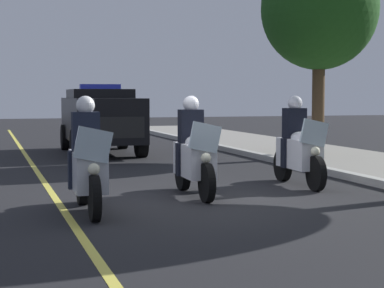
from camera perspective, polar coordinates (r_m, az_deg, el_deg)
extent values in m
plane|color=black|center=(10.93, 0.89, -4.92)|extent=(80.00, 80.00, 0.00)
cube|color=#E0D14C|center=(10.46, -11.00, -5.39)|extent=(48.00, 0.12, 0.01)
cylinder|color=black|center=(9.26, -8.30, -4.61)|extent=(0.64, 0.14, 0.64)
cylinder|color=black|center=(10.74, -9.33, -3.41)|extent=(0.64, 0.16, 0.64)
cube|color=silver|center=(9.94, -8.86, -2.27)|extent=(1.21, 0.47, 0.56)
ellipsoid|color=silver|center=(9.86, -8.85, -0.57)|extent=(0.57, 0.33, 0.24)
cube|color=silver|center=(9.28, -8.43, -0.06)|extent=(0.07, 0.56, 0.53)
sphere|color=#F9F4CC|center=(9.25, -8.36, -2.13)|extent=(0.17, 0.17, 0.17)
sphere|color=red|center=(9.39, -9.49, -0.45)|extent=(0.09, 0.09, 0.09)
sphere|color=#1933F2|center=(9.43, -7.56, -0.41)|extent=(0.09, 0.09, 0.09)
cube|color=black|center=(10.12, -9.05, 1.02)|extent=(0.29, 0.41, 0.60)
cube|color=black|center=(10.13, -7.85, -2.14)|extent=(0.18, 0.14, 0.56)
cube|color=black|center=(10.09, -10.10, -2.20)|extent=(0.18, 0.14, 0.56)
sphere|color=white|center=(10.09, -9.06, 3.28)|extent=(0.28, 0.28, 0.28)
cylinder|color=black|center=(10.77, 1.26, -3.33)|extent=(0.64, 0.14, 0.64)
cylinder|color=black|center=(12.20, -0.79, -2.45)|extent=(0.64, 0.16, 0.64)
cube|color=white|center=(11.43, 0.20, -1.38)|extent=(1.21, 0.47, 0.56)
ellipsoid|color=white|center=(11.36, 0.27, 0.10)|extent=(0.57, 0.33, 0.24)
cube|color=silver|center=(10.80, 1.11, 0.58)|extent=(0.07, 0.56, 0.53)
sphere|color=#F9F4CC|center=(10.76, 1.20, -1.20)|extent=(0.17, 0.17, 0.17)
sphere|color=red|center=(10.88, 0.11, 0.24)|extent=(0.09, 0.09, 0.09)
sphere|color=#1933F2|center=(10.97, 1.72, 0.27)|extent=(0.09, 0.09, 0.09)
cube|color=black|center=(11.61, -0.11, 1.47)|extent=(0.29, 0.41, 0.60)
cube|color=black|center=(11.65, 0.91, -1.28)|extent=(0.18, 0.14, 0.56)
cube|color=black|center=(11.54, -0.99, -1.33)|extent=(0.18, 0.14, 0.56)
sphere|color=silver|center=(11.58, -0.09, 3.45)|extent=(0.28, 0.28, 0.28)
cylinder|color=black|center=(12.25, 10.52, -2.49)|extent=(0.64, 0.14, 0.64)
cylinder|color=black|center=(13.60, 7.73, -1.80)|extent=(0.64, 0.16, 0.64)
cube|color=white|center=(12.87, 9.10, -0.81)|extent=(1.21, 0.47, 0.56)
ellipsoid|color=white|center=(12.80, 9.21, 0.51)|extent=(0.57, 0.33, 0.24)
cube|color=silver|center=(12.27, 10.36, 0.95)|extent=(0.07, 0.56, 0.53)
sphere|color=#F9F4CC|center=(12.24, 10.46, -0.61)|extent=(0.17, 0.17, 0.17)
sphere|color=red|center=(12.33, 9.42, 0.64)|extent=(0.09, 0.09, 0.09)
sphere|color=#1933F2|center=(12.46, 10.75, 0.67)|extent=(0.09, 0.09, 0.09)
cube|color=black|center=(13.04, 8.71, 1.73)|extent=(0.29, 0.41, 0.60)
cube|color=black|center=(13.11, 9.59, -0.73)|extent=(0.18, 0.14, 0.56)
cube|color=black|center=(12.94, 7.98, -0.77)|extent=(0.18, 0.14, 0.56)
sphere|color=silver|center=(13.01, 8.76, 3.48)|extent=(0.28, 0.28, 0.28)
cube|color=black|center=(19.99, -7.76, 2.12)|extent=(4.95, 2.03, 1.24)
cube|color=black|center=(20.28, -7.90, 4.13)|extent=(2.45, 1.81, 0.36)
cube|color=#2633D8|center=(20.08, -7.83, 4.87)|extent=(0.31, 1.21, 0.14)
cube|color=black|center=(17.63, -6.68, 1.40)|extent=(0.16, 1.62, 0.56)
cylinder|color=black|center=(18.65, -4.35, 0.09)|extent=(0.81, 0.30, 0.80)
cylinder|color=black|center=(18.38, -9.86, -0.02)|extent=(0.81, 0.30, 0.80)
cylinder|color=black|center=(21.69, -5.96, 0.66)|extent=(0.81, 0.30, 0.80)
cylinder|color=black|center=(21.46, -10.70, 0.57)|extent=(0.81, 0.30, 0.80)
cylinder|color=#4C3823|center=(18.69, 10.69, 3.27)|extent=(0.34, 0.34, 2.70)
ellipsoid|color=#1E4C19|center=(18.83, 10.81, 11.27)|extent=(3.18, 3.18, 3.32)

